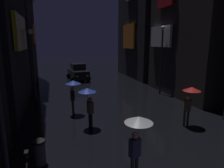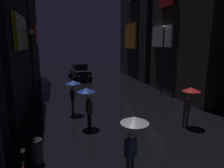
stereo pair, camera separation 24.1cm
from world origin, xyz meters
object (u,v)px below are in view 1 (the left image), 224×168
object	(u,v)px
streetlamp_right_far	(162,52)
trash_bin	(39,152)
pedestrian_midstreet_left_blue	(73,88)
pedestrian_midstreet_centre_red	(190,96)
car_distant	(78,72)
streetlamp_left_far	(32,57)
pedestrian_foreground_left_blue	(88,97)
pedestrian_near_crossing_clear	(137,131)

from	to	relation	value
streetlamp_right_far	trash_bin	xyz separation A→B (m)	(-9.30, -7.71, -3.04)
pedestrian_midstreet_left_blue	trash_bin	world-z (taller)	pedestrian_midstreet_left_blue
pedestrian_midstreet_centre_red	streetlamp_right_far	distance (m)	6.94
car_distant	streetlamp_left_far	world-z (taller)	streetlamp_left_far
streetlamp_right_far	streetlamp_left_far	world-z (taller)	streetlamp_right_far
pedestrian_foreground_left_blue	pedestrian_midstreet_left_blue	bearing A→B (deg)	102.98
streetlamp_left_far	pedestrian_midstreet_left_blue	bearing A→B (deg)	-54.12
pedestrian_foreground_left_blue	car_distant	size ratio (longest dim) A/B	0.50
pedestrian_midstreet_centre_red	streetlamp_left_far	size ratio (longest dim) A/B	0.41
pedestrian_foreground_left_blue	car_distant	bearing A→B (deg)	85.21
pedestrian_midstreet_centre_red	streetlamp_left_far	bearing A→B (deg)	139.38
streetlamp_left_far	pedestrian_near_crossing_clear	bearing A→B (deg)	-69.17
pedestrian_near_crossing_clear	streetlamp_left_far	xyz separation A→B (m)	(-3.76, 9.89, 1.62)
streetlamp_left_far	trash_bin	size ratio (longest dim) A/B	5.62
pedestrian_foreground_left_blue	pedestrian_midstreet_centre_red	bearing A→B (deg)	-13.77
pedestrian_midstreet_centre_red	streetlamp_right_far	world-z (taller)	streetlamp_right_far
pedestrian_near_crossing_clear	trash_bin	world-z (taller)	pedestrian_near_crossing_clear
streetlamp_right_far	car_distant	bearing A→B (deg)	125.49
pedestrian_midstreet_left_blue	pedestrian_foreground_left_blue	bearing A→B (deg)	-77.02
pedestrian_near_crossing_clear	streetlamp_left_far	size ratio (longest dim) A/B	0.41
pedestrian_foreground_left_blue	pedestrian_midstreet_centre_red	world-z (taller)	same
pedestrian_midstreet_centre_red	pedestrian_near_crossing_clear	xyz separation A→B (m)	(-4.26, -3.02, 0.00)
pedestrian_midstreet_centre_red	pedestrian_near_crossing_clear	world-z (taller)	same
car_distant	streetlamp_right_far	distance (m)	10.51
car_distant	streetlamp_left_far	bearing A→B (deg)	-117.61
streetlamp_right_far	streetlamp_left_far	bearing A→B (deg)	177.25
streetlamp_right_far	pedestrian_foreground_left_blue	bearing A→B (deg)	-143.79
pedestrian_foreground_left_blue	streetlamp_left_far	distance (m)	6.57
streetlamp_right_far	trash_bin	size ratio (longest dim) A/B	6.05
pedestrian_midstreet_centre_red	pedestrian_near_crossing_clear	size ratio (longest dim) A/B	1.00
car_distant	streetlamp_left_far	xyz separation A→B (m)	(-4.09, -7.81, 2.37)
pedestrian_midstreet_left_blue	streetlamp_left_far	bearing A→B (deg)	125.88
pedestrian_near_crossing_clear	pedestrian_midstreet_left_blue	xyz separation A→B (m)	(-1.33, 6.53, 0.00)
pedestrian_foreground_left_blue	streetlamp_left_far	bearing A→B (deg)	117.69
pedestrian_midstreet_centre_red	trash_bin	xyz separation A→B (m)	(-7.32, -1.31, -1.20)
pedestrian_midstreet_left_blue	car_distant	xyz separation A→B (m)	(1.65, 11.18, -0.74)
streetlamp_left_far	trash_bin	xyz separation A→B (m)	(0.70, -8.19, -2.82)
pedestrian_midstreet_centre_red	car_distant	world-z (taller)	pedestrian_midstreet_centre_red
pedestrian_midstreet_left_blue	streetlamp_right_far	size ratio (longest dim) A/B	0.38
pedestrian_foreground_left_blue	trash_bin	distance (m)	3.61
pedestrian_midstreet_left_blue	car_distant	bearing A→B (deg)	81.60
pedestrian_near_crossing_clear	streetlamp_right_far	bearing A→B (deg)	56.48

